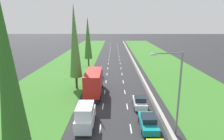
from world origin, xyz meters
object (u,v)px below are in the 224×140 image
poplar_tree_nearest (9,82)px  red_box_truck_left_lane (94,82)px  white_van_left_lane (85,116)px  teal_sedan_right_lane (148,122)px  poplar_tree_second (75,41)px  black_sedan_left_lane (97,75)px  street_light_mast (176,89)px  poplar_tree_third (88,38)px  white_hatchback_right_lane (140,102)px

poplar_tree_nearest → red_box_truck_left_lane: bearing=79.1°
white_van_left_lane → teal_sedan_right_lane: 7.17m
poplar_tree_nearest → poplar_tree_second: size_ratio=0.92×
red_box_truck_left_lane → poplar_tree_second: bearing=137.7°
white_van_left_lane → red_box_truck_left_lane: (-0.01, 10.51, 0.78)m
red_box_truck_left_lane → teal_sedan_right_lane: red_box_truck_left_lane is taller
poplar_tree_second → black_sedan_left_lane: bearing=63.0°
teal_sedan_right_lane → street_light_mast: size_ratio=0.50×
white_van_left_lane → teal_sedan_right_lane: size_ratio=1.09×
poplar_tree_second → street_light_mast: size_ratio=1.67×
poplar_tree_second → street_light_mast: (13.14, -15.25, -3.32)m
black_sedan_left_lane → poplar_tree_third: (-3.35, 12.01, 6.92)m
poplar_tree_second → poplar_tree_third: (-0.09, 18.42, -0.82)m
teal_sedan_right_lane → street_light_mast: 5.20m
poplar_tree_third → street_light_mast: poplar_tree_third is taller
teal_sedan_right_lane → white_hatchback_right_lane: white_hatchback_right_lane is taller
red_box_truck_left_lane → poplar_tree_second: poplar_tree_second is taller
street_light_mast → white_hatchback_right_lane: bearing=111.1°
poplar_tree_nearest → teal_sedan_right_lane: bearing=36.3°
black_sedan_left_lane → poplar_tree_nearest: (-3.30, -28.31, 7.15)m
black_sedan_left_lane → poplar_tree_nearest: bearing=-96.7°
black_sedan_left_lane → street_light_mast: street_light_mast is taller
street_light_mast → poplar_tree_second: bearing=130.8°
white_hatchback_right_lane → white_van_left_lane: bearing=-142.2°
poplar_tree_second → poplar_tree_third: size_ratio=1.12×
white_hatchback_right_lane → poplar_tree_third: size_ratio=0.29×
teal_sedan_right_lane → poplar_tree_second: poplar_tree_second is taller
white_hatchback_right_lane → poplar_tree_nearest: 18.56m
teal_sedan_right_lane → black_sedan_left_lane: bearing=110.0°
black_sedan_left_lane → street_light_mast: 24.22m
red_box_truck_left_lane → poplar_tree_nearest: 19.87m
red_box_truck_left_lane → poplar_tree_second: 7.98m
white_van_left_lane → white_hatchback_right_lane: (6.92, 5.36, -0.56)m
poplar_tree_third → street_light_mast: (13.23, -33.68, -2.50)m
teal_sedan_right_lane → black_sedan_left_lane: size_ratio=1.00×
white_hatchback_right_lane → poplar_tree_nearest: size_ratio=0.28×
teal_sedan_right_lane → black_sedan_left_lane: (-7.45, 20.42, 0.00)m
white_van_left_lane → poplar_tree_second: (-3.57, 13.75, 7.15)m
black_sedan_left_lane → white_van_left_lane: bearing=-89.1°
white_hatchback_right_lane → black_sedan_left_lane: (-7.24, 14.80, -0.02)m
teal_sedan_right_lane → poplar_tree_third: 34.88m
red_box_truck_left_lane → poplar_tree_nearest: bearing=-100.9°
white_van_left_lane → street_light_mast: (9.57, -1.50, 3.83)m
white_van_left_lane → black_sedan_left_lane: white_van_left_lane is taller
white_van_left_lane → street_light_mast: bearing=-8.9°
black_sedan_left_lane → poplar_tree_third: size_ratio=0.34×
poplar_tree_second → poplar_tree_third: 18.44m
white_hatchback_right_lane → teal_sedan_right_lane: bearing=-87.8°
poplar_tree_second → white_hatchback_right_lane: bearing=-38.6°
black_sedan_left_lane → poplar_tree_second: bearing=-117.0°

